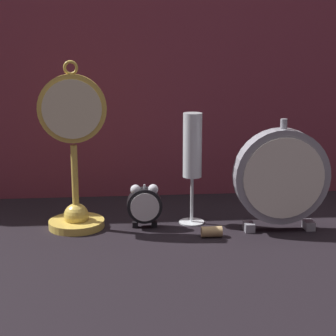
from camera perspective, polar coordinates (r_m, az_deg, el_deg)
ground_plane at (r=1.15m, az=0.36°, el=-7.13°), size 4.00×4.00×0.00m
fabric_backdrop_drape at (r=1.40m, az=-0.91°, el=9.94°), size 1.75×0.01×0.64m
pocket_watch_on_stand at (r=1.19m, az=-9.50°, el=0.47°), size 0.14×0.12×0.35m
alarm_clock_twin_bell at (r=1.19m, az=-2.40°, el=-3.66°), size 0.07×0.03×0.09m
mantel_clock_silver at (r=1.18m, az=11.45°, el=-0.89°), size 0.20×0.04×0.24m
champagne_flute at (r=1.20m, az=2.49°, el=1.49°), size 0.06×0.06×0.24m
wine_cork at (r=1.15m, az=4.47°, el=-6.50°), size 0.04×0.02×0.02m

